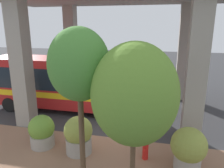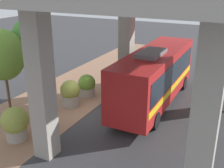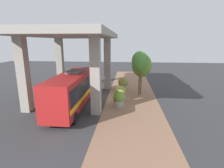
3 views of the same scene
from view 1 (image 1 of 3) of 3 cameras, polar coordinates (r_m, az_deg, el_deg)
name	(u,v)px [view 1 (image 1 of 3)]	position (r m, az deg, el deg)	size (l,w,h in m)	color
ground_plane	(99,136)	(12.00, -3.36, -13.48)	(80.00, 80.00, 0.00)	#38383A
overpass	(116,7)	(14.44, 0.94, 19.46)	(9.40, 17.24, 7.89)	#9E998E
bus	(64,81)	(15.16, -12.37, 0.82)	(2.69, 10.12, 3.85)	#B21E1E
fire_hydrant	(145,149)	(10.07, 8.72, -16.38)	(0.54, 0.26, 1.01)	red
planter_front	(78,135)	(10.36, -8.75, -13.07)	(1.31, 1.31, 1.77)	#9E998E
planter_middle	(42,131)	(11.28, -17.85, -11.72)	(1.24, 1.24, 1.61)	#9E998E
planter_back	(188,149)	(9.66, 19.34, -15.65)	(1.44, 1.44, 1.83)	#9E998E
street_tree_near	(134,95)	(6.23, 5.89, -2.80)	(2.50, 2.50, 5.35)	brown
street_tree_far	(79,66)	(6.82, -8.60, 4.70)	(1.93, 1.93, 5.73)	brown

